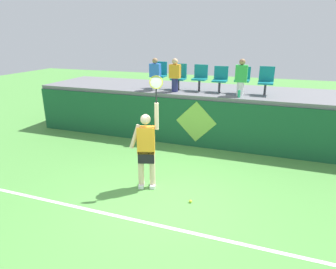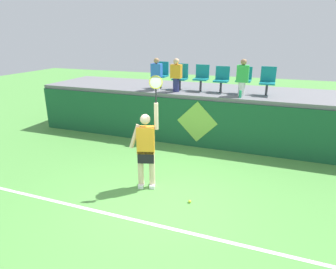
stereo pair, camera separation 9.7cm
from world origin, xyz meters
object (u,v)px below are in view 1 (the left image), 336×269
stadium_chair_4 (242,78)px  spectator_2 (175,75)px  water_bottle (239,94)px  spectator_1 (155,74)px  spectator_0 (241,77)px  stadium_chair_0 (160,73)px  stadium_chair_2 (200,76)px  stadium_chair_1 (179,76)px  tennis_ball (191,201)px  stadium_chair_5 (266,80)px  stadium_chair_3 (220,78)px  tennis_player (146,148)px

stadium_chair_4 → spectator_2: 2.09m
water_bottle → spectator_1: bearing=174.0°
spectator_0 → spectator_2: (-2.04, -0.05, -0.02)m
water_bottle → stadium_chair_0: bearing=165.8°
stadium_chair_0 → stadium_chair_2: 1.39m
stadium_chair_1 → spectator_2: 0.46m
tennis_ball → stadium_chair_1: bearing=111.1°
stadium_chair_5 → spectator_2: size_ratio=0.80×
stadium_chair_3 → stadium_chair_4: 0.68m
stadium_chair_3 → spectator_0: 0.80m
stadium_chair_5 → water_bottle: bearing=-134.6°
spectator_0 → spectator_2: bearing=-178.7°
stadium_chair_5 → spectator_0: bearing=-149.8°
tennis_ball → spectator_1: (-2.27, 3.70, 2.10)m
stadium_chair_2 → spectator_1: (-1.39, -0.40, 0.08)m
stadium_chair_1 → stadium_chair_5: size_ratio=0.99×
water_bottle → stadium_chair_1: 2.19m
tennis_player → stadium_chair_3: tennis_player is taller
stadium_chair_4 → stadium_chair_5: bearing=0.7°
stadium_chair_2 → tennis_player: bearing=-93.7°
tennis_ball → stadium_chair_5: stadium_chair_5 is taller
spectator_2 → water_bottle: bearing=-6.8°
tennis_ball → stadium_chair_4: bearing=83.7°
stadium_chair_5 → spectator_2: bearing=-170.7°
stadium_chair_0 → stadium_chair_1: (0.69, 0.00, -0.05)m
stadium_chair_0 → spectator_1: bearing=-90.0°
tennis_ball → stadium_chair_4: stadium_chair_4 is taller
spectator_1 → water_bottle: bearing=-6.0°
tennis_ball → stadium_chair_1: stadium_chair_1 is taller
stadium_chair_5 → spectator_2: (-2.73, -0.45, 0.09)m
spectator_1 → spectator_2: 0.69m
water_bottle → spectator_1: size_ratio=0.21×
stadium_chair_5 → spectator_2: spectator_2 is taller
tennis_ball → stadium_chair_3: size_ratio=0.08×
tennis_ball → tennis_player: bearing=164.1°
stadium_chair_3 → spectator_1: (-2.04, -0.40, 0.10)m
stadium_chair_2 → stadium_chair_3: size_ratio=1.04×
stadium_chair_3 → stadium_chair_4: bearing=-0.4°
tennis_ball → spectator_0: size_ratio=0.06×
stadium_chair_4 → spectator_0: 0.41m
water_bottle → spectator_2: bearing=173.2°
spectator_2 → tennis_player: bearing=-82.1°
stadium_chair_3 → stadium_chair_2: bearing=180.0°
stadium_chair_0 → stadium_chair_1: size_ratio=1.05×
stadium_chair_1 → stadium_chair_4: stadium_chair_1 is taller
water_bottle → stadium_chair_1: size_ratio=0.26×
stadium_chair_1 → stadium_chair_5: bearing=-0.0°
stadium_chair_2 → stadium_chair_5: stadium_chair_5 is taller
tennis_ball → water_bottle: water_bottle is taller
stadium_chair_2 → stadium_chair_4: bearing=-0.2°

